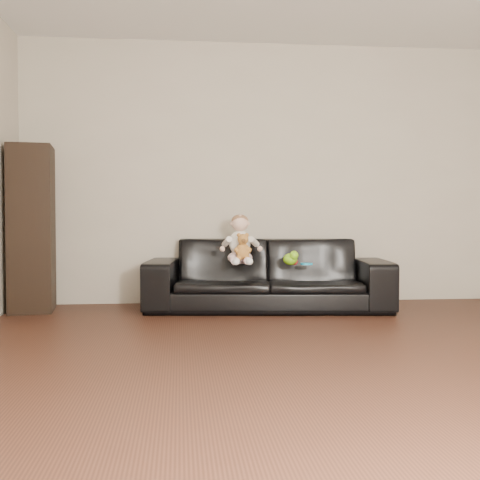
{
  "coord_description": "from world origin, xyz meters",
  "views": [
    {
      "loc": [
        -0.96,
        -3.27,
        0.84
      ],
      "look_at": [
        -0.41,
        2.14,
        0.65
      ],
      "focal_mm": 45.0,
      "sensor_mm": 36.0,
      "label": 1
    }
  ],
  "objects": [
    {
      "name": "floor",
      "position": [
        0.0,
        0.0,
        0.0
      ],
      "size": [
        5.5,
        5.5,
        0.0
      ],
      "primitive_type": "plane",
      "color": "#3D2015",
      "rests_on": "ground"
    },
    {
      "name": "wall_back",
      "position": [
        0.0,
        2.75,
        1.3
      ],
      "size": [
        5.0,
        0.0,
        5.0
      ],
      "primitive_type": "plane",
      "rotation": [
        1.57,
        0.0,
        0.0
      ],
      "color": "#B8AE9A",
      "rests_on": "ground"
    },
    {
      "name": "sofa",
      "position": [
        -0.14,
        2.25,
        0.33
      ],
      "size": [
        2.31,
        1.1,
        0.65
      ],
      "primitive_type": "imported",
      "rotation": [
        0.0,
        0.0,
        -0.11
      ],
      "color": "black",
      "rests_on": "floor"
    },
    {
      "name": "shelf_item",
      "position": [
        -2.27,
        2.35,
        1.09
      ],
      "size": [
        0.21,
        0.27,
        0.28
      ],
      "primitive_type": "cube",
      "rotation": [
        0.0,
        0.0,
        0.12
      ],
      "color": "silver",
      "rests_on": "cabinet"
    },
    {
      "name": "toy_blue_disc",
      "position": [
        0.18,
        2.02,
        0.44
      ],
      "size": [
        0.14,
        0.14,
        0.02
      ],
      "primitive_type": "cylinder",
      "rotation": [
        0.0,
        0.0,
        0.42
      ],
      "color": "#1BA2DD",
      "rests_on": "sofa"
    },
    {
      "name": "toy_rattle",
      "position": [
        0.06,
        2.0,
        0.46
      ],
      "size": [
        0.07,
        0.07,
        0.06
      ],
      "primitive_type": "sphere",
      "rotation": [
        0.0,
        0.0,
        -0.14
      ],
      "color": "red",
      "rests_on": "sofa"
    },
    {
      "name": "baby",
      "position": [
        -0.41,
        2.13,
        0.63
      ],
      "size": [
        0.32,
        0.39,
        0.45
      ],
      "rotation": [
        0.0,
        0.0,
        -0.13
      ],
      "color": "silver",
      "rests_on": "sofa"
    },
    {
      "name": "toy_green",
      "position": [
        0.02,
        1.99,
        0.48
      ],
      "size": [
        0.16,
        0.18,
        0.11
      ],
      "primitive_type": "ellipsoid",
      "rotation": [
        0.0,
        0.0,
        0.24
      ],
      "color": "#7DD218",
      "rests_on": "sofa"
    },
    {
      "name": "teddy_bear",
      "position": [
        -0.4,
        1.99,
        0.59
      ],
      "size": [
        0.13,
        0.13,
        0.23
      ],
      "rotation": [
        0.0,
        0.0,
        0.05
      ],
      "color": "#A97030",
      "rests_on": "sofa"
    },
    {
      "name": "cabinet",
      "position": [
        -2.29,
        2.35,
        0.75
      ],
      "size": [
        0.43,
        0.56,
        1.5
      ],
      "primitive_type": "cube",
      "rotation": [
        0.0,
        0.0,
        0.12
      ],
      "color": "black",
      "rests_on": "floor"
    }
  ]
}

